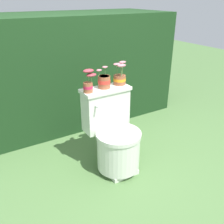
% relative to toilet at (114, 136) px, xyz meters
% --- Properties ---
extents(ground_plane, '(12.00, 12.00, 0.00)m').
position_rel_toilet_xyz_m(ground_plane, '(0.02, -0.05, -0.34)').
color(ground_plane, '#4C703D').
extents(hedge_backdrop, '(2.81, 1.06, 1.35)m').
position_rel_toilet_xyz_m(hedge_backdrop, '(0.02, 1.31, 0.34)').
color(hedge_backdrop, '#193819').
rests_on(hedge_backdrop, ground).
extents(toilet, '(0.46, 0.54, 0.77)m').
position_rel_toilet_xyz_m(toilet, '(0.00, 0.00, 0.00)').
color(toilet, silver).
rests_on(toilet, ground).
extents(potted_plant_left, '(0.12, 0.09, 0.21)m').
position_rel_toilet_xyz_m(potted_plant_left, '(-0.18, 0.13, 0.52)').
color(potted_plant_left, '#9E5638').
rests_on(potted_plant_left, toilet).
extents(potted_plant_midleft, '(0.13, 0.11, 0.19)m').
position_rel_toilet_xyz_m(potted_plant_midleft, '(-0.01, 0.16, 0.50)').
color(potted_plant_midleft, '#9E5638').
rests_on(potted_plant_midleft, toilet).
extents(potted_plant_middle, '(0.14, 0.13, 0.22)m').
position_rel_toilet_xyz_m(potted_plant_middle, '(0.17, 0.17, 0.51)').
color(potted_plant_middle, '#9E5638').
rests_on(potted_plant_middle, toilet).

